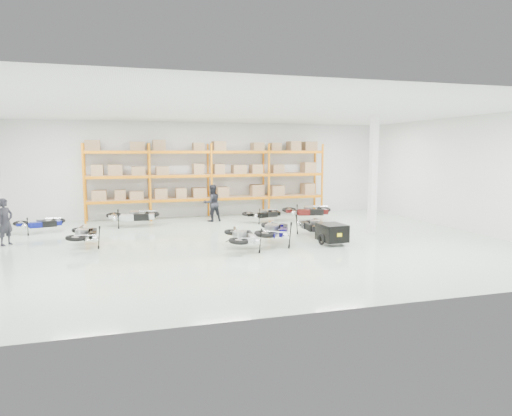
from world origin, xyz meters
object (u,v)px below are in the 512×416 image
object	(u,v)px
moto_blue_centre	(275,227)
moto_back_d	(307,208)
moto_silver_left	(243,233)
person_left	(5,222)
moto_touring_right	(313,222)
trailer	(332,233)
moto_back_c	(263,212)
moto_black_far_left	(85,231)
moto_back_a	(40,221)
person_back	(212,203)
moto_back_b	(133,213)

from	to	relation	value
moto_blue_centre	moto_back_d	size ratio (longest dim) A/B	1.05
moto_silver_left	person_left	world-z (taller)	person_left
moto_blue_centre	moto_silver_left	distance (m)	1.40
moto_touring_right	moto_blue_centre	bearing A→B (deg)	-144.66
trailer	moto_back_c	xyz separation A→B (m)	(-0.80, 5.30, 0.08)
moto_black_far_left	person_left	xyz separation A→B (m)	(-2.57, 1.04, 0.26)
trailer	moto_blue_centre	bearing A→B (deg)	160.20
trailer	person_left	distance (m)	10.99
moto_blue_centre	moto_touring_right	xyz separation A→B (m)	(1.86, 1.06, -0.07)
moto_back_a	person_back	bearing A→B (deg)	-93.32
moto_blue_centre	moto_back_a	distance (m)	9.25
moto_blue_centre	person_back	bearing A→B (deg)	-54.91
moto_blue_centre	moto_back_a	xyz separation A→B (m)	(-8.01, 4.62, -0.13)
moto_blue_centre	moto_back_a	size ratio (longest dim) A/B	1.26
moto_back_b	person_left	world-z (taller)	person_left
moto_black_far_left	trailer	xyz separation A→B (m)	(8.00, -1.94, -0.12)
moto_touring_right	moto_black_far_left	bearing A→B (deg)	-176.89
moto_touring_right	moto_back_b	distance (m)	7.60
moto_silver_left	moto_back_d	distance (m)	6.75
moto_silver_left	person_left	size ratio (longest dim) A/B	1.13
moto_black_far_left	person_left	size ratio (longest dim) A/B	1.09
person_back	trailer	bearing A→B (deg)	103.45
moto_touring_right	trailer	world-z (taller)	moto_touring_right
moto_back_d	person_left	xyz separation A→B (m)	(-11.80, -2.14, 0.21)
moto_touring_right	trailer	distance (m)	1.60
moto_silver_left	person_back	bearing A→B (deg)	-84.66
moto_blue_centre	moto_back_d	world-z (taller)	moto_blue_centre
moto_blue_centre	person_left	size ratio (longest dim) A/B	1.26
moto_black_far_left	moto_back_d	xyz separation A→B (m)	(9.23, 3.18, 0.05)
moto_back_b	moto_touring_right	bearing A→B (deg)	-116.64
moto_back_a	moto_back_c	size ratio (longest dim) A/B	1.00
moto_black_far_left	moto_touring_right	size ratio (longest dim) A/B	0.98
moto_blue_centre	person_left	distance (m)	9.05
moto_touring_right	moto_back_d	xyz separation A→B (m)	(1.23, 3.53, 0.04)
moto_touring_right	moto_back_c	bearing A→B (deg)	107.76
moto_black_far_left	moto_back_b	world-z (taller)	moto_back_b
moto_black_far_left	moto_back_a	world-z (taller)	moto_black_far_left
moto_back_c	moto_black_far_left	bearing A→B (deg)	102.62
moto_touring_right	person_back	distance (m)	5.46
moto_blue_centre	moto_back_c	distance (m)	4.88
moto_blue_centre	moto_back_c	bearing A→B (deg)	-78.07
moto_back_c	moto_silver_left	bearing A→B (deg)	143.98
trailer	moto_back_a	distance (m)	11.13
moto_back_b	moto_back_d	xyz separation A→B (m)	(7.63, -0.58, 0.01)
moto_black_far_left	moto_back_c	size ratio (longest dim) A/B	1.09
moto_silver_left	moto_back_a	size ratio (longest dim) A/B	1.13
moto_back_c	moto_back_b	bearing A→B (deg)	73.48
moto_touring_right	person_back	world-z (taller)	person_back
moto_back_b	moto_back_d	world-z (taller)	moto_back_d
moto_back_d	person_left	bearing A→B (deg)	114.20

